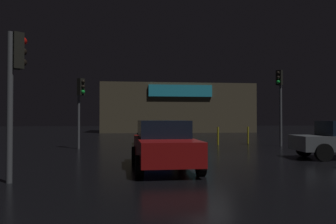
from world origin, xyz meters
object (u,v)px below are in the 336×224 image
at_px(car_far, 164,144).
at_px(car_crossing, 153,132).
at_px(traffic_signal_cross_left, 280,93).
at_px(store_building, 175,109).
at_px(traffic_signal_cross_right, 80,98).
at_px(traffic_signal_opposite, 14,76).

bearing_deg(car_far, car_crossing, 87.43).
bearing_deg(car_far, traffic_signal_cross_left, 46.03).
relative_size(store_building, traffic_signal_cross_right, 4.79).
relative_size(traffic_signal_opposite, car_crossing, 0.84).
distance_m(traffic_signal_opposite, traffic_signal_cross_left, 15.26).
xyz_separation_m(traffic_signal_opposite, car_far, (3.99, 1.96, -1.89)).
distance_m(store_building, traffic_signal_cross_right, 24.69).
distance_m(store_building, car_far, 31.19).
height_order(traffic_signal_opposite, traffic_signal_cross_right, traffic_signal_opposite).
distance_m(traffic_signal_cross_right, car_crossing, 5.14).
height_order(store_building, traffic_signal_opposite, store_building).
height_order(store_building, traffic_signal_cross_left, store_building).
xyz_separation_m(store_building, traffic_signal_cross_right, (-8.41, -23.22, -0.13)).
bearing_deg(car_far, traffic_signal_opposite, -153.89).
bearing_deg(store_building, car_crossing, -101.82).
bearing_deg(store_building, car_far, -98.85).
distance_m(traffic_signal_cross_right, car_far, 8.58).
bearing_deg(store_building, traffic_signal_cross_right, -109.90).
distance_m(store_building, car_crossing, 21.30).
height_order(traffic_signal_opposite, car_far, traffic_signal_opposite).
distance_m(traffic_signal_cross_left, car_crossing, 7.83).
bearing_deg(traffic_signal_opposite, car_far, 26.11).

